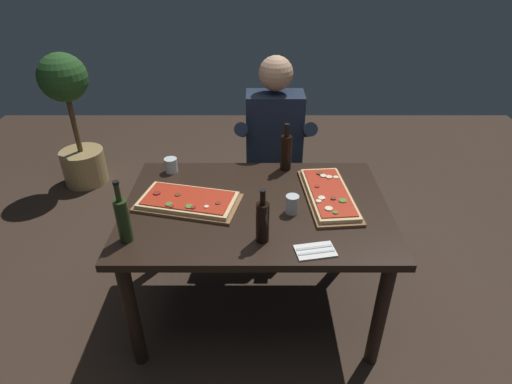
# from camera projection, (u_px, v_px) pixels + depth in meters

# --- Properties ---
(ground_plane) EXTENTS (6.40, 6.40, 0.00)m
(ground_plane) POSITION_uv_depth(u_px,v_px,m) (256.00, 304.00, 2.61)
(ground_plane) COLOR #38281E
(dining_table) EXTENTS (1.40, 0.96, 0.74)m
(dining_table) POSITION_uv_depth(u_px,v_px,m) (256.00, 220.00, 2.28)
(dining_table) COLOR black
(dining_table) RESTS_ON ground_plane
(pizza_rectangular_front) EXTENTS (0.59, 0.40, 0.05)m
(pizza_rectangular_front) POSITION_uv_depth(u_px,v_px,m) (188.00, 201.00, 2.22)
(pizza_rectangular_front) COLOR brown
(pizza_rectangular_front) RESTS_ON dining_table
(pizza_rectangular_left) EXTENTS (0.29, 0.59, 0.05)m
(pizza_rectangular_left) POSITION_uv_depth(u_px,v_px,m) (329.00, 194.00, 2.28)
(pizza_rectangular_left) COLOR brown
(pizza_rectangular_left) RESTS_ON dining_table
(wine_bottle_dark) EXTENTS (0.06, 0.06, 0.32)m
(wine_bottle_dark) POSITION_uv_depth(u_px,v_px,m) (123.00, 219.00, 1.91)
(wine_bottle_dark) COLOR #233819
(wine_bottle_dark) RESTS_ON dining_table
(oil_bottle_amber) EXTENTS (0.07, 0.07, 0.29)m
(oil_bottle_amber) POSITION_uv_depth(u_px,v_px,m) (286.00, 152.00, 2.51)
(oil_bottle_amber) COLOR black
(oil_bottle_amber) RESTS_ON dining_table
(vinegar_bottle_green) EXTENTS (0.06, 0.06, 0.28)m
(vinegar_bottle_green) POSITION_uv_depth(u_px,v_px,m) (263.00, 221.00, 1.91)
(vinegar_bottle_green) COLOR black
(vinegar_bottle_green) RESTS_ON dining_table
(tumbler_near_camera) EXTENTS (0.07, 0.07, 0.10)m
(tumbler_near_camera) POSITION_uv_depth(u_px,v_px,m) (292.00, 204.00, 2.14)
(tumbler_near_camera) COLOR silver
(tumbler_near_camera) RESTS_ON dining_table
(tumbler_far_side) EXTENTS (0.08, 0.08, 0.09)m
(tumbler_far_side) POSITION_uv_depth(u_px,v_px,m) (171.00, 165.00, 2.52)
(tumbler_far_side) COLOR silver
(tumbler_far_side) RESTS_ON dining_table
(napkin_cutlery_set) EXTENTS (0.20, 0.14, 0.01)m
(napkin_cutlery_set) POSITION_uv_depth(u_px,v_px,m) (315.00, 251.00, 1.90)
(napkin_cutlery_set) COLOR white
(napkin_cutlery_set) RESTS_ON dining_table
(diner_chair) EXTENTS (0.44, 0.44, 0.87)m
(diner_chair) POSITION_uv_depth(u_px,v_px,m) (273.00, 170.00, 3.09)
(diner_chair) COLOR black
(diner_chair) RESTS_ON ground_plane
(seated_diner) EXTENTS (0.53, 0.41, 1.33)m
(seated_diner) POSITION_uv_depth(u_px,v_px,m) (274.00, 145.00, 2.85)
(seated_diner) COLOR #23232D
(seated_diner) RESTS_ON ground_plane
(potted_plant_corner) EXTENTS (0.40, 0.40, 1.17)m
(potted_plant_corner) POSITION_uv_depth(u_px,v_px,m) (72.00, 118.00, 3.58)
(potted_plant_corner) COLOR tan
(potted_plant_corner) RESTS_ON ground_plane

